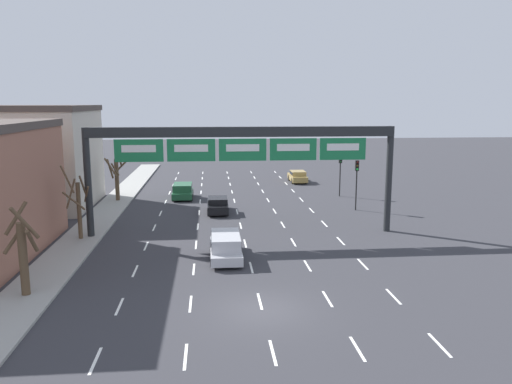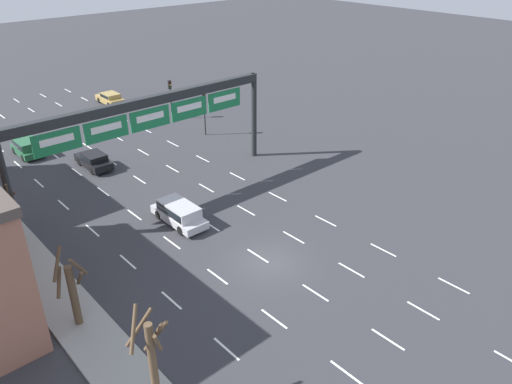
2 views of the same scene
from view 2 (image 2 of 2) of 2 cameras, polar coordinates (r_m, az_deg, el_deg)
ground_plane at (r=31.85m, az=1.42°, el=-8.07°), size 220.00×220.00×0.00m
sidewalk_left at (r=27.14m, az=-17.13°, el=-16.87°), size 2.80×110.00×0.15m
lane_dashes at (r=41.29m, az=-11.46°, el=0.26°), size 13.32×67.00×0.01m
sign_gantry at (r=38.77m, az=-12.25°, el=8.58°), size 21.88×0.70×7.73m
suv_silver at (r=35.95m, az=-8.79°, el=-2.29°), size 1.90×4.75×1.53m
car_gold at (r=63.97m, az=-16.32°, el=10.26°), size 1.82×4.32×1.37m
car_black at (r=46.35m, az=-18.05°, el=3.52°), size 1.80×4.22×1.37m
suv_green at (r=51.27m, az=-24.67°, el=4.74°), size 1.99×3.99×1.50m
traffic_light_near_gantry at (r=51.05m, az=-5.93°, el=9.85°), size 0.30×0.35×4.42m
traffic_light_mid_block at (r=56.51m, az=-9.77°, el=11.25°), size 0.30×0.35×4.29m
tree_bare_closest at (r=22.01m, az=-11.80°, el=-18.19°), size 1.82×1.49×5.31m
tree_bare_second at (r=36.00m, az=-26.70°, el=-1.99°), size 1.93×1.92×5.09m
tree_bare_third at (r=27.60m, az=-20.27°, el=-10.37°), size 1.83×1.83×4.54m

